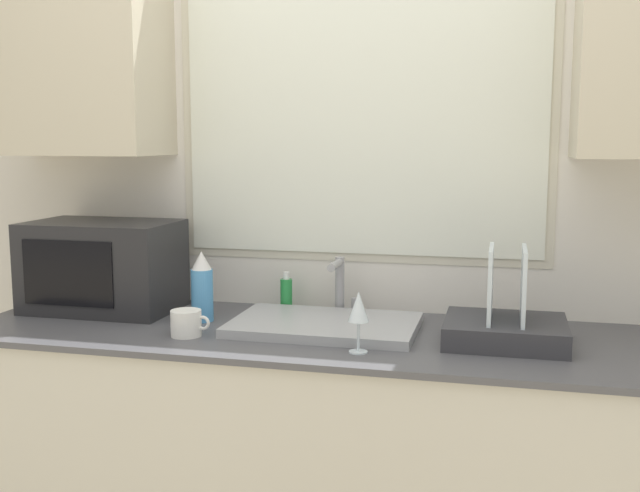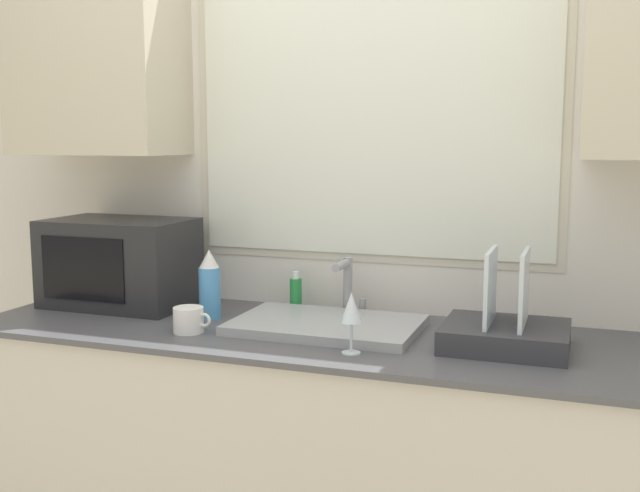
# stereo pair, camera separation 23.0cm
# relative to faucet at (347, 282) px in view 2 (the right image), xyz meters

# --- Properties ---
(countertop) EXTENTS (2.43, 0.71, 0.93)m
(countertop) POSITION_rel_faucet_xyz_m (0.05, -0.23, -0.58)
(countertop) COLOR beige
(countertop) RESTS_ON ground_plane
(wall_back) EXTENTS (6.00, 0.38, 2.60)m
(wall_back) POSITION_rel_faucet_xyz_m (0.05, 0.09, 0.39)
(wall_back) COLOR silver
(wall_back) RESTS_ON ground_plane
(sink_basin) EXTENTS (0.59, 0.39, 0.03)m
(sink_basin) POSITION_rel_faucet_xyz_m (-0.01, -0.20, -0.10)
(sink_basin) COLOR #9EA0A5
(sink_basin) RESTS_ON countertop
(faucet) EXTENTS (0.08, 0.15, 0.20)m
(faucet) POSITION_rel_faucet_xyz_m (0.00, 0.00, 0.00)
(faucet) COLOR #99999E
(faucet) RESTS_ON countertop
(microwave) EXTENTS (0.52, 0.33, 0.32)m
(microwave) POSITION_rel_faucet_xyz_m (-0.84, -0.12, 0.04)
(microwave) COLOR #232326
(microwave) RESTS_ON countertop
(dish_rack) EXTENTS (0.36, 0.31, 0.29)m
(dish_rack) POSITION_rel_faucet_xyz_m (0.56, -0.23, -0.07)
(dish_rack) COLOR #333338
(dish_rack) RESTS_ON countertop
(spray_bottle) EXTENTS (0.07, 0.07, 0.24)m
(spray_bottle) POSITION_rel_faucet_xyz_m (-0.43, -0.19, -0.00)
(spray_bottle) COLOR #4C99D8
(spray_bottle) RESTS_ON countertop
(soap_bottle) EXTENTS (0.04, 0.04, 0.14)m
(soap_bottle) POSITION_rel_faucet_xyz_m (-0.20, 0.02, -0.06)
(soap_bottle) COLOR #268C3F
(soap_bottle) RESTS_ON countertop
(mug_near_sink) EXTENTS (0.13, 0.10, 0.08)m
(mug_near_sink) POSITION_rel_faucet_xyz_m (-0.40, -0.38, -0.08)
(mug_near_sink) COLOR white
(mug_near_sink) RESTS_ON countertop
(wine_glass) EXTENTS (0.06, 0.06, 0.18)m
(wine_glass) POSITION_rel_faucet_xyz_m (0.15, -0.44, 0.01)
(wine_glass) COLOR silver
(wine_glass) RESTS_ON countertop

